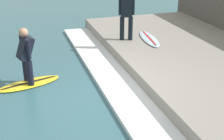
# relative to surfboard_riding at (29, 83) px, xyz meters

# --- Properties ---
(ground_plane) EXTENTS (28.00, 28.00, 0.00)m
(ground_plane) POSITION_rel_surfboard_riding_xyz_m (1.41, -1.28, -0.03)
(ground_plane) COLOR #335B66
(concrete_ledge) EXTENTS (4.40, 12.11, 0.40)m
(concrete_ledge) POSITION_rel_surfboard_riding_xyz_m (4.79, -1.28, 0.17)
(concrete_ledge) COLOR gray
(concrete_ledge) RESTS_ON ground_plane
(wave_foam_crest) EXTENTS (0.94, 11.51, 0.10)m
(wave_foam_crest) POSITION_rel_surfboard_riding_xyz_m (2.12, -1.28, 0.02)
(wave_foam_crest) COLOR silver
(wave_foam_crest) RESTS_ON ground_plane
(surfboard_riding) EXTENTS (1.72, 1.00, 0.07)m
(surfboard_riding) POSITION_rel_surfboard_riding_xyz_m (0.00, 0.00, 0.00)
(surfboard_riding) COLOR yellow
(surfboard_riding) RESTS_ON ground_plane
(surfer_riding) EXTENTS (0.51, 0.61, 1.45)m
(surfer_riding) POSITION_rel_surfboard_riding_xyz_m (0.00, 0.00, 0.83)
(surfer_riding) COLOR black
(surfer_riding) RESTS_ON surfboard_riding
(surfer_waiting_near) EXTENTS (0.49, 0.32, 1.51)m
(surfer_waiting_near) POSITION_rel_surfboard_riding_xyz_m (3.24, 1.64, 1.22)
(surfer_waiting_near) COLOR black
(surfer_waiting_near) RESTS_ON concrete_ledge
(surfboard_waiting_near) EXTENTS (0.68, 1.84, 0.07)m
(surfboard_waiting_near) POSITION_rel_surfboard_riding_xyz_m (3.98, 1.44, 0.40)
(surfboard_waiting_near) COLOR silver
(surfboard_waiting_near) RESTS_ON concrete_ledge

